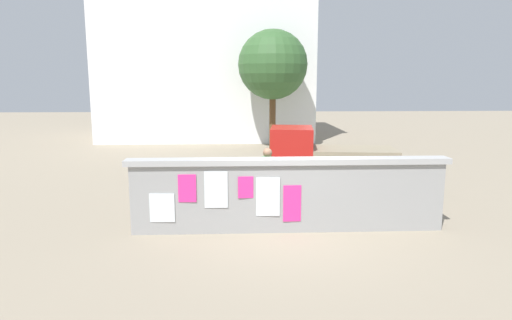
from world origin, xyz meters
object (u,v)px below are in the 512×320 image
object	(u,v)px
bicycle_near	(205,195)
person_walking	(267,174)
tree_roadside	(273,65)
auto_rickshaw_truck	(325,160)
motorcycle	(203,173)

from	to	relation	value
bicycle_near	person_walking	world-z (taller)	person_walking
person_walking	tree_roadside	distance (m)	11.17
auto_rickshaw_truck	tree_roadside	bearing A→B (deg)	95.97
tree_roadside	motorcycle	bearing A→B (deg)	-109.12
tree_roadside	auto_rickshaw_truck	bearing A→B (deg)	-84.03
person_walking	tree_roadside	size ratio (longest dim) A/B	0.29
person_walking	bicycle_near	bearing A→B (deg)	161.00
tree_roadside	person_walking	bearing A→B (deg)	-95.32
motorcycle	tree_roadside	xyz separation A→B (m)	(2.73, 7.89, 3.44)
person_walking	tree_roadside	xyz separation A→B (m)	(1.00, 10.74, 2.92)
auto_rickshaw_truck	bicycle_near	world-z (taller)	auto_rickshaw_truck
auto_rickshaw_truck	motorcycle	xyz separation A→B (m)	(-3.61, 0.44, -0.44)
auto_rickshaw_truck	bicycle_near	distance (m)	3.92
auto_rickshaw_truck	tree_roadside	world-z (taller)	tree_roadside
bicycle_near	auto_rickshaw_truck	bearing A→B (deg)	28.96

